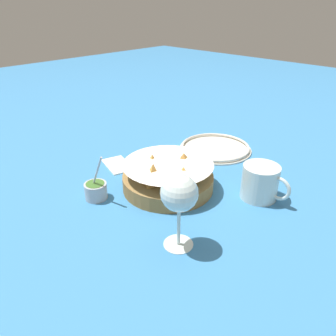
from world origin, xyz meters
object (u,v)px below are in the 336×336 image
side_plate (215,147)px  food_basket (168,177)px  sauce_cup (96,190)px  wine_glass (179,195)px  beer_mug (260,183)px

side_plate → food_basket: bearing=-78.4°
sauce_cup → wine_glass: (0.27, 0.01, 0.09)m
food_basket → beer_mug: 0.23m
food_basket → beer_mug: bearing=33.0°
wine_glass → beer_mug: (0.02, 0.27, -0.08)m
food_basket → wine_glass: bearing=-40.5°
beer_mug → side_plate: 0.30m
wine_glass → side_plate: wine_glass is taller
food_basket → sauce_cup: (-0.10, -0.16, -0.01)m
side_plate → wine_glass: bearing=-62.0°
food_basket → beer_mug: size_ratio=1.88×
sauce_cup → wine_glass: bearing=3.1°
food_basket → wine_glass: 0.24m
food_basket → wine_glass: (0.17, -0.15, 0.09)m
food_basket → side_plate: bearing=101.6°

